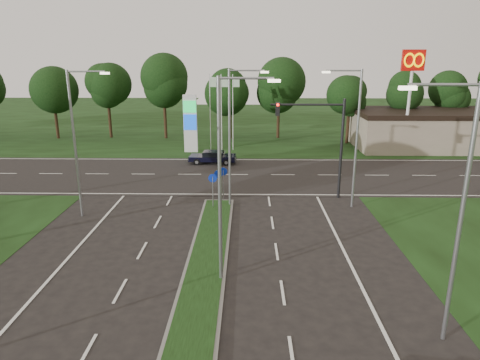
{
  "coord_description": "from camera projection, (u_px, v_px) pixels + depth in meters",
  "views": [
    {
      "loc": [
        1.96,
        -11.26,
        9.71
      ],
      "look_at": [
        1.5,
        14.75,
        2.2
      ],
      "focal_mm": 32.0,
      "sensor_mm": 36.0,
      "label": 1
    }
  ],
  "objects": [
    {
      "name": "traffic_signal",
      "position": [
        323.0,
        133.0,
        29.42
      ],
      "size": [
        5.1,
        0.42,
        7.0
      ],
      "color": "black",
      "rests_on": "ground"
    },
    {
      "name": "navy_sedan",
      "position": [
        213.0,
        157.0,
        40.29
      ],
      "size": [
        4.38,
        1.96,
        1.18
      ],
      "rotation": [
        0.0,
        0.0,
        1.52
      ],
      "color": "black",
      "rests_on": "ground"
    },
    {
      "name": "gas_pylon",
      "position": [
        192.0,
        122.0,
        44.47
      ],
      "size": [
        5.8,
        1.26,
        8.0
      ],
      "color": "silver",
      "rests_on": "ground"
    },
    {
      "name": "mcdonalds_sign",
      "position": [
        412.0,
        75.0,
        41.74
      ],
      "size": [
        2.2,
        0.47,
        10.4
      ],
      "color": "silver",
      "rests_on": "ground"
    },
    {
      "name": "treeline_far",
      "position": [
        232.0,
        82.0,
        50.01
      ],
      "size": [
        6.0,
        6.0,
        9.9
      ],
      "color": "black",
      "rests_on": "ground"
    },
    {
      "name": "median_kerb",
      "position": [
        198.0,
        303.0,
        17.37
      ],
      "size": [
        2.0,
        26.0,
        0.12
      ],
      "primitive_type": "cube",
      "color": "slate",
      "rests_on": "ground"
    },
    {
      "name": "streetlight_left_far",
      "position": [
        77.0,
        137.0,
        25.73
      ],
      "size": [
        2.53,
        0.22,
        9.0
      ],
      "color": "gray",
      "rests_on": "ground"
    },
    {
      "name": "streetlight_right_near",
      "position": [
        457.0,
        205.0,
        13.91
      ],
      "size": [
        2.53,
        0.22,
        9.0
      ],
      "rotation": [
        0.0,
        0.0,
        3.14
      ],
      "color": "gray",
      "rests_on": "ground"
    },
    {
      "name": "verge_far",
      "position": [
        235.0,
        122.0,
        66.38
      ],
      "size": [
        160.0,
        50.0,
        0.02
      ],
      "primitive_type": "cube",
      "color": "black",
      "rests_on": "ground"
    },
    {
      "name": "commercial_building",
      "position": [
        429.0,
        129.0,
        47.2
      ],
      "size": [
        16.0,
        9.0,
        4.0
      ],
      "primitive_type": "cube",
      "color": "gray",
      "rests_on": "ground"
    },
    {
      "name": "streetlight_median_near",
      "position": [
        224.0,
        172.0,
        17.88
      ],
      "size": [
        2.53,
        0.22,
        9.0
      ],
      "color": "gray",
      "rests_on": "ground"
    },
    {
      "name": "cross_road",
      "position": [
        224.0,
        175.0,
        36.6
      ],
      "size": [
        160.0,
        12.0,
        0.02
      ],
      "primitive_type": "cube",
      "color": "black",
      "rests_on": "ground"
    },
    {
      "name": "streetlight_median_far",
      "position": [
        233.0,
        132.0,
        27.49
      ],
      "size": [
        2.53,
        0.22,
        9.0
      ],
      "color": "gray",
      "rests_on": "ground"
    },
    {
      "name": "median_signs",
      "position": [
        218.0,
        180.0,
        28.82
      ],
      "size": [
        1.16,
        1.76,
        2.38
      ],
      "color": "gray",
      "rests_on": "ground"
    },
    {
      "name": "streetlight_right_far",
      "position": [
        354.0,
        132.0,
        27.36
      ],
      "size": [
        2.53,
        0.22,
        9.0
      ],
      "rotation": [
        0.0,
        0.0,
        3.14
      ],
      "color": "gray",
      "rests_on": "ground"
    }
  ]
}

